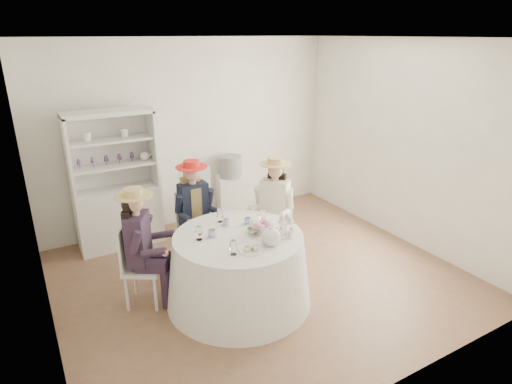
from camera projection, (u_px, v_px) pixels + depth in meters
ground at (260, 276)px, 5.13m from camera, size 4.50×4.50×0.00m
ceiling at (261, 38)px, 4.19m from camera, size 4.50×4.50×0.00m
wall_back at (192, 134)px, 6.29m from camera, size 4.50×0.00×4.50m
wall_front at (403, 242)px, 3.04m from camera, size 4.50×0.00×4.50m
wall_left at (31, 209)px, 3.61m from camera, size 0.00×4.50×4.50m
wall_right at (405, 144)px, 5.71m from camera, size 0.00×4.50×4.50m
tea_table at (239, 269)px, 4.55m from camera, size 1.55×1.55×0.78m
hutch at (118, 200)px, 5.70m from camera, size 1.23×0.76×1.85m
side_table at (232, 197)px, 6.68m from camera, size 0.52×0.52×0.67m
hatbox at (231, 167)px, 6.50m from camera, size 0.39×0.39×0.33m
guest_left at (141, 241)px, 4.38m from camera, size 0.56×0.52×1.31m
guest_mid at (194, 207)px, 5.20m from camera, size 0.48×0.50×1.34m
guest_right at (274, 204)px, 5.28m from camera, size 0.58×0.56×1.35m
spare_chair at (194, 200)px, 5.92m from camera, size 0.51×0.51×1.06m
teacup_a at (212, 234)px, 4.37m from camera, size 0.12×0.12×0.07m
teacup_b at (226, 223)px, 4.64m from camera, size 0.10×0.10×0.07m
teacup_c at (248, 221)px, 4.67m from camera, size 0.10×0.10×0.06m
flower_bowl at (256, 231)px, 4.47m from camera, size 0.26×0.26×0.05m
flower_arrangement at (260, 225)px, 4.43m from camera, size 0.20×0.19×0.07m
table_teapot at (271, 237)px, 4.20m from camera, size 0.27×0.19×0.20m
sandwich_plate at (251, 249)px, 4.11m from camera, size 0.25×0.25×0.06m
cupcake_stand at (286, 228)px, 4.40m from camera, size 0.23×0.23×0.21m
stemware_set at (238, 229)px, 4.39m from camera, size 0.85×0.82×0.15m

